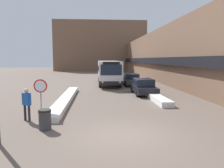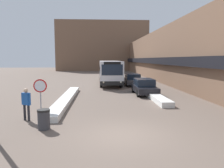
{
  "view_description": "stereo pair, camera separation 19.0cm",
  "coord_description": "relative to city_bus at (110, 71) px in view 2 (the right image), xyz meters",
  "views": [
    {
      "loc": [
        -1.21,
        -9.02,
        3.26
      ],
      "look_at": [
        -0.13,
        5.89,
        1.57
      ],
      "focal_mm": 35.0,
      "sensor_mm": 36.0,
      "label": 1
    },
    {
      "loc": [
        -1.02,
        -9.03,
        3.26
      ],
      "look_at": [
        -0.13,
        5.89,
        1.57
      ],
      "focal_mm": 35.0,
      "sensor_mm": 36.0,
      "label": 2
    }
  ],
  "objects": [
    {
      "name": "ground_plane",
      "position": [
        -0.38,
        -19.69,
        -1.68
      ],
      "size": [
        160.0,
        160.0,
        0.0
      ],
      "primitive_type": "plane",
      "color": "#66564C"
    },
    {
      "name": "building_row_right",
      "position": [
        9.58,
        4.31,
        2.11
      ],
      "size": [
        5.5,
        60.0,
        7.59
      ],
      "color": "brown",
      "rests_on": "ground_plane"
    },
    {
      "name": "building_backdrop_far",
      "position": [
        -0.38,
        36.3,
        5.35
      ],
      "size": [
        26.0,
        8.0,
        14.05
      ],
      "color": "brown",
      "rests_on": "ground_plane"
    },
    {
      "name": "snow_bank_left",
      "position": [
        -3.98,
        -11.73,
        -1.5
      ],
      "size": [
        0.9,
        11.95,
        0.35
      ],
      "color": "silver",
      "rests_on": "ground_plane"
    },
    {
      "name": "snow_bank_right",
      "position": [
        3.22,
        -10.67,
        -1.48
      ],
      "size": [
        0.9,
        8.02,
        0.4
      ],
      "color": "silver",
      "rests_on": "ground_plane"
    },
    {
      "name": "city_bus",
      "position": [
        0.0,
        0.0,
        0.0
      ],
      "size": [
        2.61,
        11.41,
        3.04
      ],
      "color": "silver",
      "rests_on": "ground_plane"
    },
    {
      "name": "parked_car_front",
      "position": [
        2.82,
        -8.68,
        -0.95
      ],
      "size": [
        1.87,
        4.46,
        1.45
      ],
      "color": "black",
      "rests_on": "ground_plane"
    },
    {
      "name": "parked_car_middle",
      "position": [
        2.82,
        -1.53,
        -0.95
      ],
      "size": [
        1.93,
        4.42,
        1.44
      ],
      "color": "#38383D",
      "rests_on": "ground_plane"
    },
    {
      "name": "stop_sign",
      "position": [
        -4.75,
        -16.19,
        -0.13
      ],
      "size": [
        0.76,
        0.08,
        2.14
      ],
      "color": "gray",
      "rests_on": "ground_plane"
    },
    {
      "name": "pedestrian",
      "position": [
        -5.28,
        -17.08,
        -0.63
      ],
      "size": [
        0.51,
        0.43,
        1.74
      ],
      "rotation": [
        0.0,
        0.0,
        -0.55
      ],
      "color": "#232328",
      "rests_on": "ground_plane"
    },
    {
      "name": "trash_bin",
      "position": [
        -3.99,
        -18.64,
        -1.2
      ],
      "size": [
        0.59,
        0.59,
        0.95
      ],
      "color": "#38383D",
      "rests_on": "ground_plane"
    }
  ]
}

